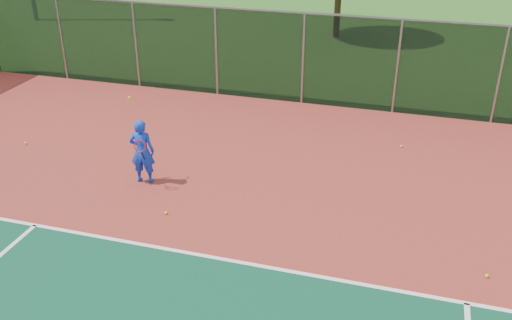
{
  "coord_description": "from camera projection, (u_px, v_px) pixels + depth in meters",
  "views": [
    {
      "loc": [
        0.61,
        -5.71,
        6.93
      ],
      "look_at": [
        -2.54,
        5.0,
        1.3
      ],
      "focal_mm": 40.0,
      "sensor_mm": 36.0,
      "label": 1
    }
  ],
  "objects": [
    {
      "name": "practice_ball_2",
      "position": [
        26.0,
        143.0,
        16.23
      ],
      "size": [
        0.07,
        0.07,
        0.07
      ],
      "primitive_type": "sphere",
      "color": "#D3EE1B",
      "rests_on": "court_apron"
    },
    {
      "name": "practice_ball_0",
      "position": [
        487.0,
        276.0,
        10.88
      ],
      "size": [
        0.07,
        0.07,
        0.07
      ],
      "primitive_type": "sphere",
      "color": "#D3EE1B",
      "rests_on": "court_apron"
    },
    {
      "name": "practice_ball_6",
      "position": [
        166.0,
        213.0,
        12.9
      ],
      "size": [
        0.07,
        0.07,
        0.07
      ],
      "primitive_type": "sphere",
      "color": "#D3EE1B",
      "rests_on": "court_apron"
    },
    {
      "name": "court_apron",
      "position": [
        347.0,
        320.0,
        9.88
      ],
      "size": [
        30.0,
        20.0,
        0.02
      ],
      "primitive_type": "cube",
      "color": "maroon",
      "rests_on": "ground"
    },
    {
      "name": "tennis_player",
      "position": [
        142.0,
        151.0,
        13.92
      ],
      "size": [
        0.67,
        0.66,
        2.19
      ],
      "color": "blue",
      "rests_on": "court_apron"
    },
    {
      "name": "fence_back",
      "position": [
        397.0,
        66.0,
        17.74
      ],
      "size": [
        30.0,
        0.06,
        3.03
      ],
      "color": "black",
      "rests_on": "court_apron"
    },
    {
      "name": "practice_ball_1",
      "position": [
        401.0,
        146.0,
        16.04
      ],
      "size": [
        0.07,
        0.07,
        0.07
      ],
      "primitive_type": "sphere",
      "color": "#D3EE1B",
      "rests_on": "court_apron"
    }
  ]
}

